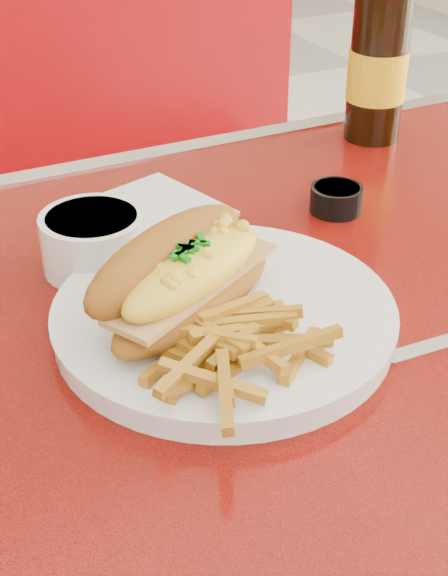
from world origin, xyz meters
name	(u,v)px	position (x,y,z in m)	size (l,w,h in m)	color
diner_table	(244,482)	(0.00, 0.00, 0.61)	(1.23, 0.83, 0.77)	red
booth_bench_far	(49,319)	(0.00, 0.81, 0.29)	(1.20, 0.51, 0.90)	#980A0E
dinner_plate	(224,317)	(-0.01, 0.03, 0.78)	(0.35, 0.35, 0.02)	white
mac_hoagie	(184,276)	(-0.04, 0.04, 0.83)	(0.21, 0.17, 0.08)	#995C18
fries_pile	(231,344)	(-0.03, -0.04, 0.81)	(0.11, 0.10, 0.03)	gold
fork	(192,301)	(-0.03, 0.05, 0.79)	(0.03, 0.14, 0.00)	silver
gravy_ramekin	(93,240)	(-0.07, 0.17, 0.80)	(0.11, 0.11, 0.05)	white
sauce_cup_right	(336,198)	(0.20, 0.17, 0.79)	(0.06, 0.06, 0.03)	black
beer_bottle	(379,53)	(0.35, 0.33, 0.88)	(0.07, 0.07, 0.29)	black
paper_napkin	(149,212)	(0.01, 0.25, 0.77)	(0.14, 0.14, 0.00)	silver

